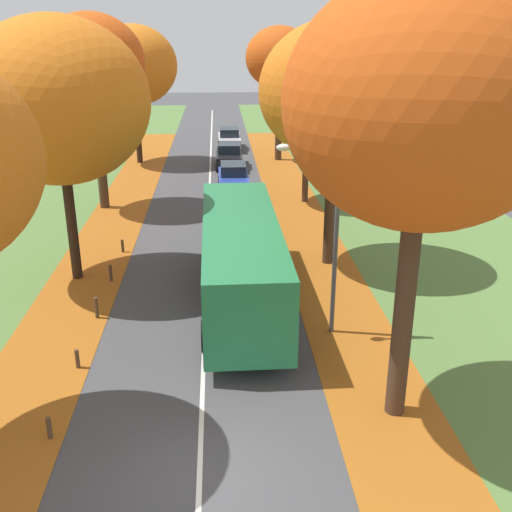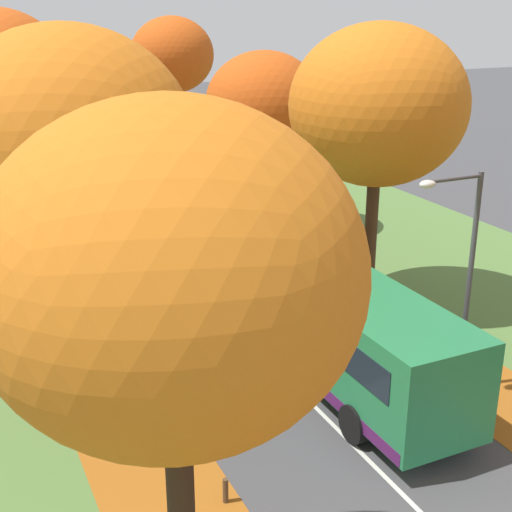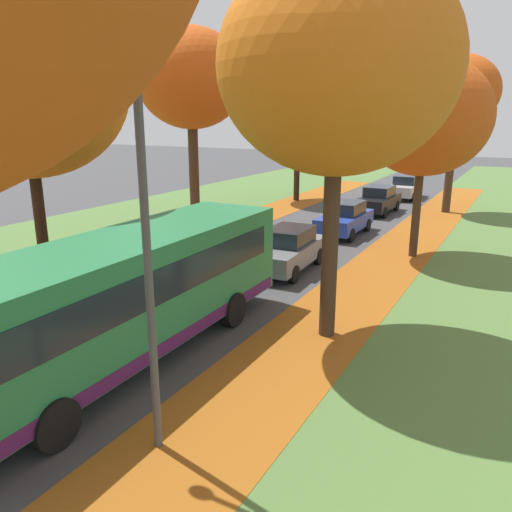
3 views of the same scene
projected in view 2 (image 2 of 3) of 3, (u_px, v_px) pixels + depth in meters
leaf_litter_left at (81, 332)px, 22.55m from camera, size 2.80×60.00×0.00m
grass_verge_right at (352, 226)px, 33.11m from camera, size 12.00×90.00×0.01m
leaf_litter_right at (332, 286)px, 26.17m from camera, size 2.80×60.00×0.00m
road_centre_line at (162, 254)px, 29.48m from camera, size 0.12×80.00×0.01m
tree_left_nearest at (171, 276)px, 9.30m from camera, size 5.19×5.19×8.90m
tree_left_near at (68, 142)px, 17.81m from camera, size 6.39×6.39×9.47m
tree_right_near at (378, 106)px, 22.43m from camera, size 5.68×5.68×9.34m
tree_right_mid at (264, 105)px, 30.72m from camera, size 5.10×5.10×7.94m
tree_right_far at (172, 56)px, 39.62m from camera, size 4.63×4.63×9.11m
bollard_third at (225, 491)px, 14.85m from camera, size 0.12×0.12×0.58m
bollard_fourth at (176, 414)px, 17.46m from camera, size 0.12×0.12×0.73m
bollard_fifth at (139, 361)px, 20.10m from camera, size 0.12×0.12×0.64m
bollard_sixth at (112, 320)px, 22.76m from camera, size 0.12×0.12×0.56m
streetlamp_right at (462, 261)px, 17.95m from camera, size 1.89×0.28×6.00m
bus at (329, 316)px, 19.64m from camera, size 2.75×10.42×2.98m
car_grey_lead at (223, 253)px, 27.19m from camera, size 1.94×4.28×1.62m
car_blue_following at (166, 209)px, 32.92m from camera, size 1.79×4.20×1.62m
car_black_third_in_line at (127, 179)px, 38.35m from camera, size 1.86×4.24×1.62m
car_silver_fourth_in_line at (102, 156)px, 43.97m from camera, size 1.79×4.20×1.62m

